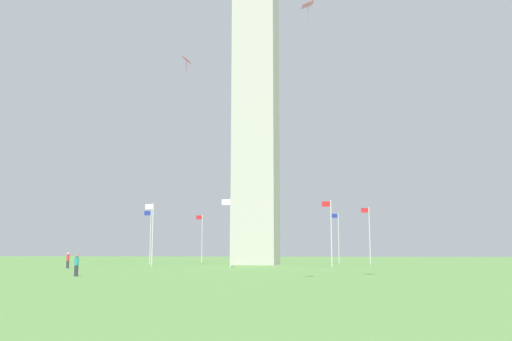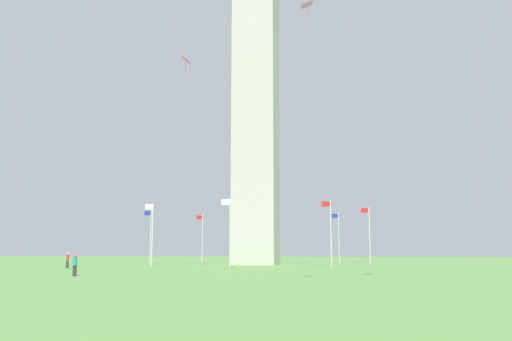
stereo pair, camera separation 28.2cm
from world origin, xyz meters
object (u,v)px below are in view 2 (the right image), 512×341
at_px(flagpole_s, 369,233).
at_px(flagpole_nw, 202,236).
at_px(flagpole_ne, 152,231).
at_px(flagpole_e, 230,229).
at_px(flagpole_w, 273,237).
at_px(flagpole_se, 330,230).
at_px(obelisk_monument, 256,76).
at_px(kite_pink_diamond, 307,5).
at_px(person_red_shirt, 68,260).
at_px(person_teal_shirt, 75,265).
at_px(flagpole_n, 150,234).
at_px(flagpole_sw, 338,235).
at_px(kite_red_diamond, 186,60).

xyz_separation_m(flagpole_s, flagpole_nw, (26.77, -11.09, 0.00)).
bearing_deg(flagpole_ne, flagpole_s, -157.50).
bearing_deg(flagpole_e, flagpole_s, -135.00).
xyz_separation_m(flagpole_e, flagpole_w, (-0.00, -31.36, 0.00)).
relative_size(flagpole_se, flagpole_w, 1.00).
relative_size(obelisk_monument, flagpole_s, 6.95).
relative_size(flagpole_nw, kite_pink_diamond, 3.46).
distance_m(flagpole_ne, person_red_shirt, 11.50).
bearing_deg(person_red_shirt, flagpole_e, -56.21).
xyz_separation_m(flagpole_se, person_teal_shirt, (17.35, 27.48, -3.51)).
distance_m(obelisk_monument, flagpole_s, 27.80).
xyz_separation_m(flagpole_n, flagpole_se, (-26.77, 11.09, 0.00)).
distance_m(flagpole_ne, person_teal_shirt, 28.12).
height_order(flagpole_nw, person_teal_shirt, flagpole_nw).
bearing_deg(flagpole_ne, flagpole_sw, -135.00).
bearing_deg(flagpole_w, flagpole_n, 45.00).
height_order(flagpole_ne, flagpole_w, same).
distance_m(flagpole_s, flagpole_nw, 28.98).
relative_size(flagpole_se, person_teal_shirt, 4.83).
bearing_deg(kite_red_diamond, kite_pink_diamond, -166.78).
relative_size(obelisk_monument, flagpole_ne, 6.95).
bearing_deg(kite_red_diamond, flagpole_n, -59.31).
relative_size(flagpole_ne, flagpole_nw, 1.00).
xyz_separation_m(flagpole_s, kite_pink_diamond, (6.54, 15.55, 26.16)).
bearing_deg(person_red_shirt, flagpole_sw, -22.94).
height_order(flagpole_se, flagpole_nw, same).
bearing_deg(kite_red_diamond, flagpole_sw, -117.63).
xyz_separation_m(flagpole_w, kite_red_diamond, (4.54, 34.45, 19.18)).
height_order(flagpole_ne, person_red_shirt, flagpole_ne).
height_order(flagpole_se, kite_red_diamond, kite_red_diamond).
height_order(flagpole_sw, flagpole_w, same).
bearing_deg(person_teal_shirt, flagpole_se, -40.09).
bearing_deg(flagpole_s, person_teal_shirt, 60.36).
height_order(flagpole_w, kite_pink_diamond, kite_pink_diamond).
bearing_deg(flagpole_sw, obelisk_monument, 45.16).
xyz_separation_m(flagpole_e, flagpole_s, (-15.68, -15.68, 0.00)).
height_order(person_teal_shirt, kite_pink_diamond, kite_pink_diamond).
relative_size(flagpole_n, person_teal_shirt, 4.83).
relative_size(obelisk_monument, flagpole_se, 6.95).
bearing_deg(kite_red_diamond, flagpole_s, -137.13).
bearing_deg(flagpole_w, flagpole_e, 90.00).
distance_m(flagpole_se, flagpole_nw, 31.36).
relative_size(flagpole_ne, flagpole_sw, 1.00).
xyz_separation_m(flagpole_s, flagpole_sw, (4.59, -11.09, 0.00)).
distance_m(obelisk_monument, flagpole_w, 27.83).
bearing_deg(flagpole_w, flagpole_se, 112.50).
distance_m(flagpole_s, flagpole_w, 22.18).
distance_m(flagpole_s, person_red_shirt, 38.78).
xyz_separation_m(flagpole_se, kite_pink_diamond, (1.94, 4.47, 26.16)).
height_order(flagpole_s, person_teal_shirt, flagpole_s).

